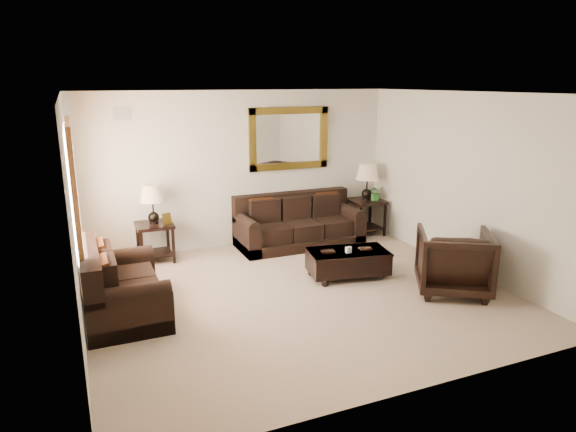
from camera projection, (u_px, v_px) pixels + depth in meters
name	position (u px, v px, depth m)	size (l,w,h in m)	color
room	(299.00, 199.00, 6.71)	(5.51, 5.01, 2.71)	gray
window	(74.00, 187.00, 6.45)	(0.07, 1.96, 1.66)	white
mirror	(289.00, 139.00, 9.12)	(1.50, 0.06, 1.10)	#523A10
air_vent	(122.00, 114.00, 7.95)	(0.25, 0.02, 0.18)	#999999
sofa	(298.00, 227.00, 9.16)	(2.20, 0.95, 0.90)	black
loveseat	(119.00, 290.00, 6.37)	(0.95, 1.60, 0.90)	black
end_table_left	(153.00, 212.00, 8.19)	(0.57, 0.57, 1.26)	black
end_table_right	(367.00, 189.00, 9.64)	(0.62, 0.62, 1.35)	black
coffee_table	(348.00, 260.00, 7.66)	(1.28, 0.84, 0.50)	black
armchair	(454.00, 258.00, 7.03)	(0.95, 0.89, 0.97)	black
potted_plant	(376.00, 194.00, 9.61)	(0.28, 0.31, 0.24)	#265F20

